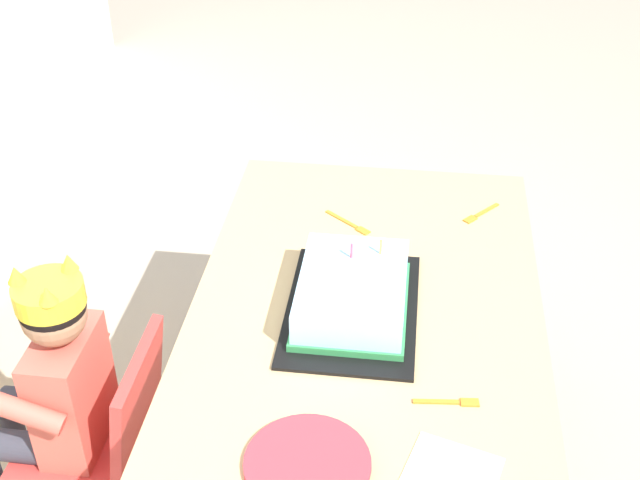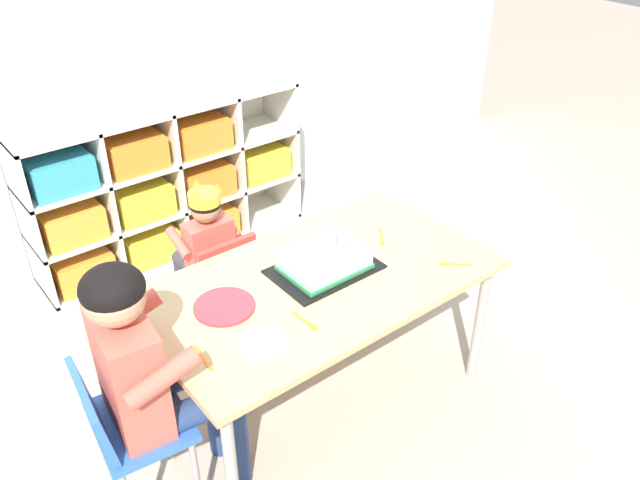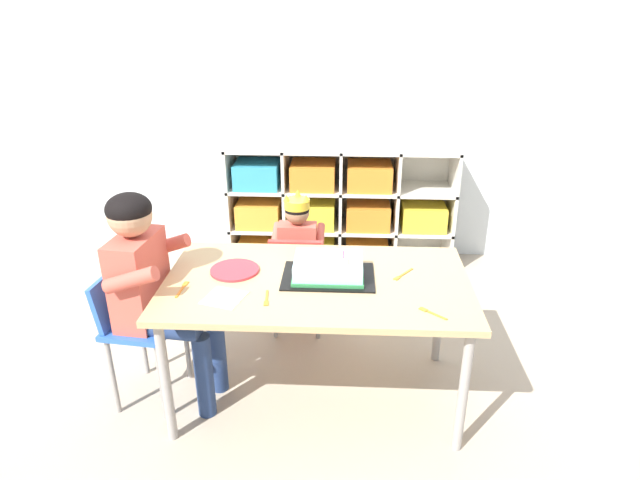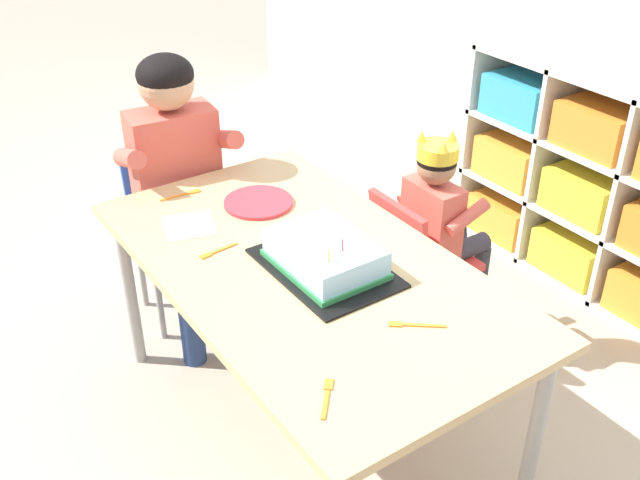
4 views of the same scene
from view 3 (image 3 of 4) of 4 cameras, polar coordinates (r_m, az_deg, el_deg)
The scene contains 15 objects.
ground at distance 2.79m, azimuth -0.31°, elevation -15.84°, with size 16.00×16.00×0.00m, color tan.
classroom_back_wall at distance 3.87m, azimuth 1.14°, elevation 19.36°, with size 6.06×0.10×2.95m, color silver.
storage_cubby_shelf at distance 3.87m, azimuth 1.11°, elevation 3.10°, with size 1.57×0.36×0.88m.
activity_table at distance 2.46m, azimuth -0.33°, elevation -5.36°, with size 1.36×0.76×0.64m.
classroom_chair_blue at distance 3.05m, azimuth -2.42°, elevation -3.61°, with size 0.31×0.31×0.63m.
child_with_crown at distance 3.08m, azimuth -2.28°, elevation -0.34°, with size 0.30×0.31×0.83m.
classroom_chair_adult_side at distance 2.69m, azimuth -18.72°, elevation -7.91°, with size 0.35×0.39×0.66m.
adult_helper_seated at distance 2.54m, azimuth -17.23°, elevation -3.91°, with size 0.45×0.43×1.04m.
birthday_cake_on_tray at distance 2.44m, azimuth 0.88°, elevation -3.10°, with size 0.41×0.28×0.13m.
paper_plate_stack at distance 2.54m, azimuth -8.95°, elevation -3.14°, with size 0.22×0.22×0.01m, color #DB333D.
paper_napkin_square at distance 2.33m, azimuth -10.01°, elevation -5.99°, with size 0.16×0.16×0.00m, color white.
fork_near_cake_tray at distance 2.23m, azimuth 11.58°, elevation -7.49°, with size 0.11×0.10×0.00m.
fork_scattered_mid_table at distance 2.44m, azimuth -14.24°, elevation -4.93°, with size 0.02×0.14×0.00m.
fork_near_child_seat at distance 2.50m, azimuth 8.65°, elevation -3.63°, with size 0.10×0.12×0.00m.
fork_beside_plate_stack at distance 2.29m, azimuth -5.63°, elevation -6.18°, with size 0.03×0.13×0.00m.
Camera 3 is at (0.12, -2.14, 1.78)m, focal length 30.50 mm.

